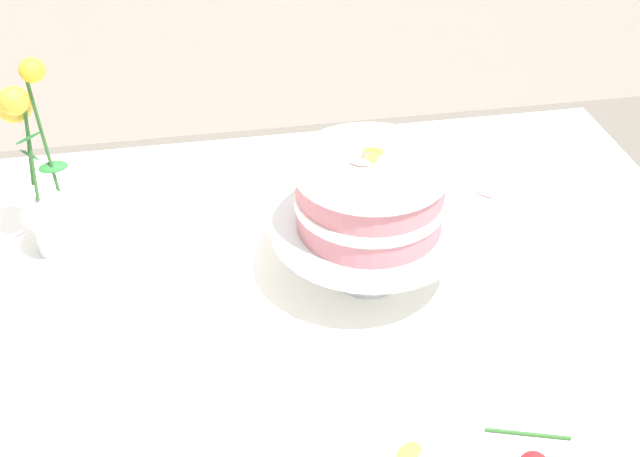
% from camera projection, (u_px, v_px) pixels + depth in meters
% --- Properties ---
extents(dining_table, '(1.40, 1.00, 0.74)m').
position_uv_depth(dining_table, '(291.00, 358.00, 1.26)').
color(dining_table, white).
rests_on(dining_table, ground).
extents(linen_napkin, '(0.36, 0.36, 0.00)m').
position_uv_depth(linen_napkin, '(367.00, 276.00, 1.27)').
color(linen_napkin, white).
rests_on(linen_napkin, dining_table).
extents(cake_stand, '(0.29, 0.29, 0.10)m').
position_uv_depth(cake_stand, '(368.00, 234.00, 1.22)').
color(cake_stand, silver).
rests_on(cake_stand, linen_napkin).
extents(layer_cake, '(0.22, 0.22, 0.12)m').
position_uv_depth(layer_cake, '(370.00, 193.00, 1.18)').
color(layer_cake, '#CC7A84').
rests_on(layer_cake, cake_stand).
extents(flower_vase, '(0.11, 0.11, 0.33)m').
position_uv_depth(flower_vase, '(44.00, 184.00, 1.26)').
color(flower_vase, silver).
rests_on(flower_vase, dining_table).
extents(loose_petal_0, '(0.05, 0.05, 0.01)m').
position_uv_depth(loose_petal_0, '(487.00, 192.00, 1.46)').
color(loose_petal_0, pink).
rests_on(loose_petal_0, dining_table).
extents(loose_petal_1, '(0.04, 0.04, 0.00)m').
position_uv_depth(loose_petal_1, '(409.00, 452.00, 1.00)').
color(loose_petal_1, yellow).
rests_on(loose_petal_1, dining_table).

